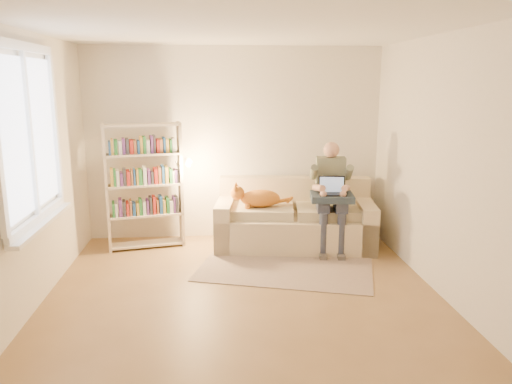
{
  "coord_description": "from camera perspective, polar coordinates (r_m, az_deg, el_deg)",
  "views": [
    {
      "loc": [
        -0.27,
        -4.55,
        2.13
      ],
      "look_at": [
        0.19,
        1.0,
        0.9
      ],
      "focal_mm": 35.0,
      "sensor_mm": 36.0,
      "label": 1
    }
  ],
  "objects": [
    {
      "name": "floor",
      "position": [
        5.03,
        -1.29,
        -12.59
      ],
      "size": [
        4.5,
        4.5,
        0.0
      ],
      "primitive_type": "plane",
      "color": "brown",
      "rests_on": "ground"
    },
    {
      "name": "ceiling",
      "position": [
        4.58,
        -1.46,
        18.37
      ],
      "size": [
        4.0,
        4.5,
        0.02
      ],
      "primitive_type": "cube",
      "color": "white",
      "rests_on": "wall_back"
    },
    {
      "name": "wall_left",
      "position": [
        4.94,
        -25.24,
        1.59
      ],
      "size": [
        0.02,
        4.5,
        2.6
      ],
      "primitive_type": "cube",
      "color": "silver",
      "rests_on": "floor"
    },
    {
      "name": "wall_right",
      "position": [
        5.15,
        21.48,
        2.33
      ],
      "size": [
        0.02,
        4.5,
        2.6
      ],
      "primitive_type": "cube",
      "color": "silver",
      "rests_on": "floor"
    },
    {
      "name": "wall_back",
      "position": [
        6.85,
        -2.49,
        5.52
      ],
      "size": [
        4.0,
        0.02,
        2.6
      ],
      "primitive_type": "cube",
      "color": "silver",
      "rests_on": "floor"
    },
    {
      "name": "wall_front",
      "position": [
        2.46,
        1.77,
        -7.31
      ],
      "size": [
        4.0,
        0.02,
        2.6
      ],
      "primitive_type": "cube",
      "color": "silver",
      "rests_on": "floor"
    },
    {
      "name": "window",
      "position": [
        5.09,
        -23.99,
        2.87
      ],
      "size": [
        0.12,
        1.52,
        1.69
      ],
      "color": "white",
      "rests_on": "wall_left"
    },
    {
      "name": "sofa",
      "position": [
        6.63,
        4.43,
        -3.45
      ],
      "size": [
        2.14,
        1.17,
        0.86
      ],
      "rotation": [
        0.0,
        0.0,
        -0.13
      ],
      "color": "beige",
      "rests_on": "floor"
    },
    {
      "name": "person",
      "position": [
        6.39,
        8.57,
        0.25
      ],
      "size": [
        0.44,
        0.63,
        1.39
      ],
      "rotation": [
        0.0,
        0.0,
        -0.13
      ],
      "color": "slate",
      "rests_on": "sofa"
    },
    {
      "name": "cat",
      "position": [
        6.41,
        0.07,
        -0.65
      ],
      "size": [
        0.78,
        0.33,
        0.28
      ],
      "rotation": [
        0.0,
        0.0,
        -0.13
      ],
      "color": "orange",
      "rests_on": "sofa"
    },
    {
      "name": "blanket",
      "position": [
        6.29,
        8.34,
        -0.57
      ],
      "size": [
        0.57,
        0.49,
        0.08
      ],
      "primitive_type": "cube",
      "rotation": [
        0.0,
        0.0,
        -0.13
      ],
      "color": "#23313E",
      "rests_on": "person"
    },
    {
      "name": "laptop",
      "position": [
        6.28,
        8.36,
        0.28
      ],
      "size": [
        0.36,
        0.3,
        0.29
      ],
      "rotation": [
        0.0,
        0.0,
        -0.13
      ],
      "color": "black",
      "rests_on": "blanket"
    },
    {
      "name": "bookshelf",
      "position": [
        6.55,
        -12.64,
        1.36
      ],
      "size": [
        1.11,
        0.44,
        1.63
      ],
      "rotation": [
        0.0,
        0.0,
        0.21
      ],
      "color": "beige",
      "rests_on": "floor"
    },
    {
      "name": "rug",
      "position": [
        5.88,
        3.36,
        -8.73
      ],
      "size": [
        2.23,
        1.68,
        0.01
      ],
      "primitive_type": "cube",
      "rotation": [
        0.0,
        0.0,
        -0.28
      ],
      "color": "gray",
      "rests_on": "floor"
    }
  ]
}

